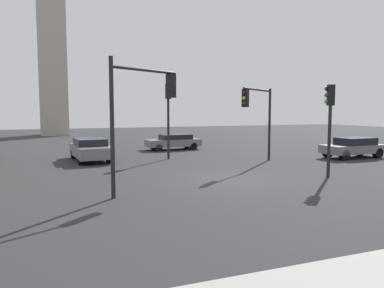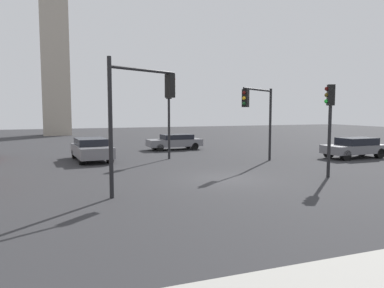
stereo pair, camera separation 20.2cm
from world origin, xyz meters
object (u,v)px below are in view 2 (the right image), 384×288
traffic_light_1 (142,100)px  traffic_light_3 (330,113)px  traffic_light_0 (258,108)px  car_0 (91,149)px  car_2 (175,141)px  traffic_light_2 (169,107)px  car_3 (355,147)px

traffic_light_1 → traffic_light_3: size_ratio=1.16×
traffic_light_0 → car_0: (-9.35, 5.22, -2.66)m
traffic_light_0 → traffic_light_1: (-8.23, -4.95, 0.25)m
traffic_light_1 → car_2: traffic_light_1 is taller
traffic_light_2 → car_2: 6.50m
traffic_light_2 → traffic_light_3: size_ratio=1.11×
traffic_light_1 → car_3: 16.97m
traffic_light_2 → car_3: 13.02m
traffic_light_1 → traffic_light_2: 9.89m
car_2 → car_3: bearing=134.4°
car_3 → traffic_light_0: bearing=-0.7°
traffic_light_2 → car_2: (2.16, 5.43, -2.83)m
traffic_light_0 → car_3: 8.15m
car_0 → car_3: size_ratio=1.10×
traffic_light_0 → traffic_light_3: bearing=64.4°
traffic_light_2 → car_2: size_ratio=1.12×
traffic_light_0 → car_3: (7.70, 0.10, -2.67)m
traffic_light_2 → traffic_light_3: (5.31, -9.24, -0.34)m
traffic_light_3 → car_3: size_ratio=1.02×
traffic_light_3 → car_0: (-10.30, 10.31, -2.41)m
traffic_light_1 → traffic_light_3: bearing=-29.4°
traffic_light_3 → traffic_light_1: bearing=24.9°
car_2 → car_0: bearing=29.6°
car_3 → traffic_light_2: bearing=-20.0°
car_0 → traffic_light_0: bearing=56.3°
traffic_light_2 → car_0: size_ratio=1.03×
traffic_light_1 → car_2: bearing=38.9°
car_2 → car_3: (9.91, -9.48, 0.07)m
traffic_light_2 → traffic_light_3: 10.66m
traffic_light_0 → traffic_light_3: traffic_light_0 is taller
traffic_light_3 → car_3: bearing=-116.7°
traffic_light_1 → car_2: size_ratio=1.16×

